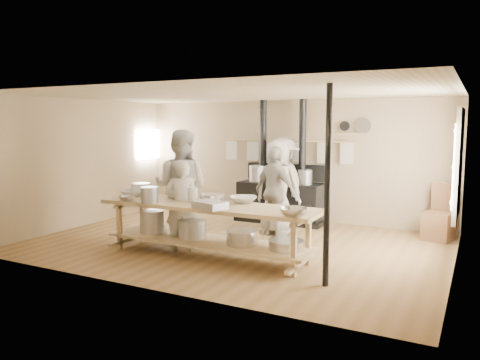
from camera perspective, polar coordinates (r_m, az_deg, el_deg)
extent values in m
plane|color=brown|center=(8.29, -0.63, -7.78)|extent=(7.00, 7.00, 0.00)
plane|color=tan|center=(10.32, 5.89, 2.42)|extent=(7.00, 0.00, 7.00)
plane|color=tan|center=(5.98, -11.95, -0.94)|extent=(7.00, 0.00, 7.00)
plane|color=tan|center=(10.17, -18.34, 2.04)|extent=(0.00, 5.00, 5.00)
plane|color=tan|center=(7.13, 25.06, -0.20)|extent=(0.00, 5.00, 5.00)
plane|color=#C6B593|center=(8.03, -0.65, 10.47)|extent=(7.00, 7.00, 0.00)
cube|color=beige|center=(7.71, 25.10, 1.78)|extent=(0.06, 1.35, 1.65)
plane|color=white|center=(7.71, 24.80, 1.80)|extent=(0.00, 1.50, 1.50)
cube|color=beige|center=(7.71, 24.73, 1.80)|extent=(0.02, 0.03, 1.50)
plane|color=white|center=(11.61, -11.14, 4.30)|extent=(0.00, 0.90, 0.90)
cube|color=black|center=(10.06, 4.99, -2.71)|extent=(1.80, 0.70, 0.85)
cube|color=black|center=(10.13, 4.97, -4.80)|extent=(1.90, 0.75, 0.10)
cube|color=black|center=(10.25, 5.67, 0.99)|extent=(1.80, 0.12, 0.35)
cylinder|color=black|center=(10.15, 2.82, 4.77)|extent=(0.15, 0.15, 1.75)
cylinder|color=black|center=(9.81, 7.62, 4.65)|extent=(0.15, 0.15, 1.75)
cylinder|color=#B2B2B7|center=(10.20, 2.17, 0.81)|extent=(0.36, 0.36, 0.34)
cylinder|color=gray|center=(9.74, 7.91, 0.35)|extent=(0.30, 0.30, 0.30)
cylinder|color=tan|center=(10.21, 5.71, 4.73)|extent=(3.00, 0.04, 0.04)
cube|color=silver|center=(10.79, -0.99, 3.71)|extent=(0.28, 0.01, 0.46)
cube|color=silver|center=(10.54, 1.60, 3.63)|extent=(0.28, 0.01, 0.46)
cube|color=silver|center=(10.32, 4.30, 3.55)|extent=(0.28, 0.01, 0.46)
cube|color=silver|center=(10.12, 7.12, 3.45)|extent=(0.28, 0.01, 0.46)
cube|color=silver|center=(9.95, 10.05, 3.33)|extent=(0.28, 0.01, 0.46)
cube|color=silver|center=(9.80, 13.07, 3.21)|extent=(0.28, 0.01, 0.46)
cube|color=tan|center=(9.79, 13.44, 5.54)|extent=(0.50, 0.14, 0.03)
cylinder|color=black|center=(9.85, 12.64, 6.44)|extent=(0.20, 0.04, 0.20)
cylinder|color=silver|center=(9.76, 14.76, 6.38)|extent=(0.32, 0.03, 0.32)
cube|color=tan|center=(7.35, -3.93, -3.15)|extent=(3.60, 0.90, 0.06)
cube|color=tan|center=(7.47, -3.90, -7.46)|extent=(3.40, 0.80, 0.04)
cube|color=tan|center=(7.48, -3.89, -7.83)|extent=(3.30, 0.06, 0.06)
cube|color=tan|center=(8.10, -14.49, -5.26)|extent=(0.07, 0.07, 0.85)
cube|color=tan|center=(8.54, -11.80, -4.55)|extent=(0.07, 0.07, 0.85)
cube|color=tan|center=(6.50, 6.56, -8.08)|extent=(0.07, 0.07, 0.85)
cube|color=tan|center=(7.05, 8.31, -6.92)|extent=(0.07, 0.07, 0.85)
cylinder|color=#B2B2B7|center=(8.03, -10.66, -5.00)|extent=(0.40, 0.40, 0.38)
cylinder|color=gray|center=(7.58, -5.86, -5.94)|extent=(0.44, 0.44, 0.30)
cylinder|color=silver|center=(7.15, 0.24, -7.02)|extent=(0.48, 0.48, 0.22)
cylinder|color=silver|center=(6.88, 5.49, -7.95)|extent=(0.52, 0.52, 0.14)
cylinder|color=black|center=(6.03, 10.61, -0.84)|extent=(0.08, 0.08, 2.60)
imported|color=#BDB5A7|center=(7.72, -7.11, -3.14)|extent=(0.66, 0.61, 1.52)
imported|color=#BDB5A7|center=(8.17, -7.21, -0.89)|extent=(1.12, 0.96, 2.00)
imported|color=#BDB5A7|center=(8.97, 4.61, -0.84)|extent=(0.92, 0.65, 1.79)
imported|color=#BDB5A7|center=(8.72, 4.33, -1.42)|extent=(1.07, 0.75, 1.68)
imported|color=#BDB5A7|center=(9.82, 5.22, -0.12)|extent=(1.35, 1.20, 1.81)
cube|color=brown|center=(9.22, 23.06, -5.20)|extent=(0.60, 0.60, 0.51)
cube|color=brown|center=(9.33, 23.69, -2.07)|extent=(0.47, 0.19, 0.57)
imported|color=silver|center=(8.31, -12.79, -1.57)|extent=(0.43, 0.43, 0.10)
imported|color=silver|center=(7.85, -13.58, -2.15)|extent=(0.36, 0.36, 0.08)
imported|color=silver|center=(7.40, 0.40, -2.41)|extent=(0.59, 0.59, 0.11)
imported|color=silver|center=(6.37, 6.53, -3.92)|extent=(0.39, 0.39, 0.12)
cube|color=#B2B2B7|center=(6.93, -3.69, -3.05)|extent=(0.55, 0.45, 0.11)
cylinder|color=silver|center=(7.49, -3.33, -2.22)|extent=(0.52, 0.52, 0.13)
cylinder|color=gray|center=(7.55, -10.97, -1.79)|extent=(0.34, 0.34, 0.25)
cylinder|color=silver|center=(8.43, -12.01, -1.07)|extent=(0.42, 0.42, 0.20)
cylinder|color=silver|center=(7.42, -5.77, -1.86)|extent=(0.16, 0.16, 0.25)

